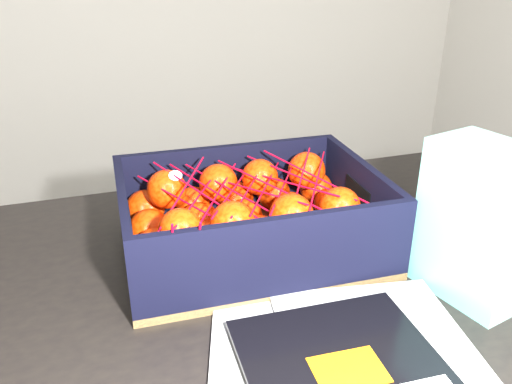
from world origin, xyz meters
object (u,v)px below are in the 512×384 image
object	(u,v)px
table	(273,352)
magazine_stack	(352,379)
retail_carton	(480,223)
produce_crate	(250,227)

from	to	relation	value
table	magazine_stack	world-z (taller)	magazine_stack
table	retail_carton	xyz separation A→B (m)	(0.25, -0.06, 0.20)
table	produce_crate	size ratio (longest dim) A/B	3.30
produce_crate	magazine_stack	bearing A→B (deg)	-84.76
magazine_stack	produce_crate	world-z (taller)	produce_crate
produce_crate	retail_carton	world-z (taller)	retail_carton
table	retail_carton	distance (m)	0.33
produce_crate	retail_carton	xyz separation A→B (m)	(0.25, -0.18, 0.06)
table	magazine_stack	size ratio (longest dim) A/B	3.50
retail_carton	magazine_stack	bearing A→B (deg)	-168.16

